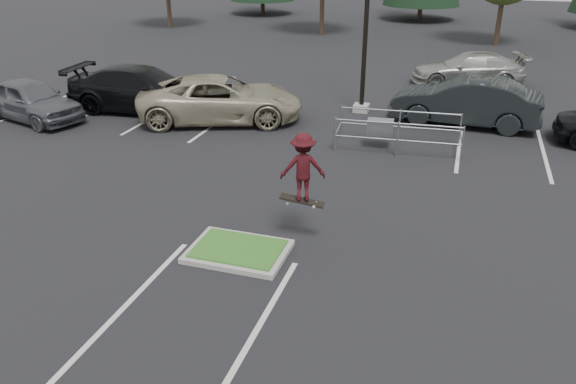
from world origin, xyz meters
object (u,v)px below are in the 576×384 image
(car_l_tan, at_px, (218,99))
(car_r_charc, at_px, (465,101))
(car_l_black, at_px, (143,89))
(car_far_silver, at_px, (470,69))
(cart_corral, at_px, (385,127))
(car_l_grey, at_px, (30,100))
(skateboarder, at_px, (302,168))

(car_l_tan, bearing_deg, car_r_charc, -94.86)
(car_l_tan, xyz_separation_m, car_r_charc, (9.00, 2.46, 0.04))
(car_l_tan, xyz_separation_m, car_l_black, (-3.50, 0.37, 0.03))
(car_far_silver, bearing_deg, car_r_charc, -15.06)
(car_l_tan, distance_m, car_l_black, 3.52)
(cart_corral, distance_m, car_l_tan, 6.63)
(car_r_charc, xyz_separation_m, car_far_silver, (0.04, 6.50, -0.14))
(car_l_grey, relative_size, car_r_charc, 0.85)
(car_l_black, xyz_separation_m, car_l_grey, (-3.50, -2.41, -0.10))
(car_l_grey, xyz_separation_m, car_far_silver, (16.04, 11.00, -0.03))
(car_l_black, distance_m, car_far_silver, 15.20)
(skateboarder, height_order, car_r_charc, skateboarder)
(skateboarder, distance_m, car_r_charc, 11.05)
(car_l_tan, bearing_deg, cart_corral, -119.51)
(skateboarder, distance_m, car_l_grey, 14.09)
(car_r_charc, height_order, car_far_silver, car_r_charc)
(car_l_tan, height_order, car_far_silver, car_l_tan)
(skateboarder, bearing_deg, car_l_grey, -45.88)
(cart_corral, xyz_separation_m, skateboarder, (-0.84, -6.96, 1.14))
(skateboarder, relative_size, car_r_charc, 0.31)
(car_l_tan, bearing_deg, car_l_black, 63.82)
(car_l_tan, relative_size, car_l_grey, 1.34)
(cart_corral, height_order, skateboarder, skateboarder)
(car_r_charc, bearing_deg, cart_corral, -31.30)
(cart_corral, relative_size, car_l_tan, 0.68)
(car_l_grey, relative_size, car_far_silver, 0.88)
(car_l_tan, xyz_separation_m, car_l_grey, (-7.00, -2.04, -0.08))
(skateboarder, distance_m, car_l_black, 12.50)
(cart_corral, relative_size, skateboarder, 2.47)
(car_l_black, distance_m, car_r_charc, 12.67)
(car_l_tan, bearing_deg, car_l_grey, 86.07)
(car_l_black, height_order, car_l_grey, car_l_black)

